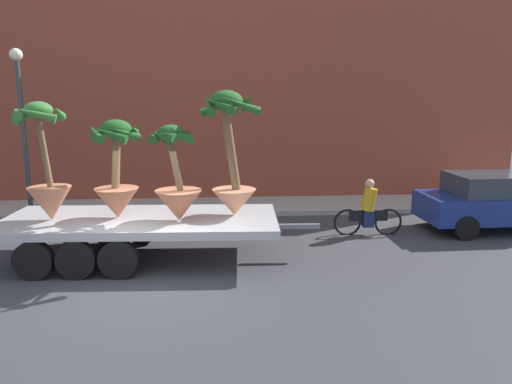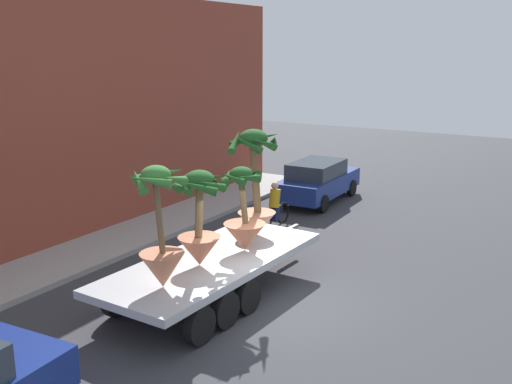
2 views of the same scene
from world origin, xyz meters
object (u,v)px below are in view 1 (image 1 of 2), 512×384
at_px(flatbed_trailer, 130,226).
at_px(potted_palm_extra, 47,176).
at_px(potted_palm_rear, 117,175).
at_px(potted_palm_front, 232,159).
at_px(potted_palm_middle, 177,185).
at_px(parked_car, 499,201).
at_px(street_lamp, 21,111).
at_px(cyclist, 368,210).

height_order(flatbed_trailer, potted_palm_extra, potted_palm_extra).
xyz_separation_m(flatbed_trailer, potted_palm_rear, (-0.23, -0.00, 1.18)).
bearing_deg(flatbed_trailer, potted_palm_front, 1.18).
xyz_separation_m(potted_palm_middle, potted_palm_extra, (-2.79, 0.22, 0.21)).
bearing_deg(parked_car, potted_palm_front, -167.28).
distance_m(flatbed_trailer, potted_palm_rear, 1.20).
bearing_deg(parked_car, potted_palm_rear, -170.18).
relative_size(potted_palm_middle, potted_palm_front, 0.75).
distance_m(parked_car, street_lamp, 13.78).
xyz_separation_m(potted_palm_extra, parked_car, (11.35, 1.83, -1.14)).
relative_size(potted_palm_rear, cyclist, 1.18).
bearing_deg(potted_palm_middle, potted_palm_front, 17.89).
relative_size(potted_palm_rear, parked_car, 0.50).
relative_size(flatbed_trailer, potted_palm_rear, 3.27).
bearing_deg(potted_palm_extra, potted_palm_front, 2.35).
xyz_separation_m(flatbed_trailer, street_lamp, (-3.72, 3.94, 2.46)).
distance_m(potted_palm_rear, cyclist, 6.49).
distance_m(potted_palm_middle, parked_car, 8.85).
bearing_deg(potted_palm_middle, street_lamp, 138.40).
xyz_separation_m(potted_palm_rear, potted_palm_middle, (1.33, -0.34, -0.19)).
xyz_separation_m(potted_palm_front, parked_car, (7.37, 1.66, -1.44)).
bearing_deg(potted_palm_front, street_lamp, 147.08).
distance_m(cyclist, street_lamp, 10.30).
xyz_separation_m(potted_palm_middle, parked_car, (8.56, 2.05, -0.93)).
distance_m(potted_palm_middle, potted_palm_extra, 2.81).
relative_size(flatbed_trailer, potted_palm_middle, 3.42).
bearing_deg(potted_palm_middle, potted_palm_rear, 165.88).
xyz_separation_m(potted_palm_front, cyclist, (3.65, 1.47, -1.60)).
bearing_deg(potted_palm_extra, cyclist, 12.08).
xyz_separation_m(potted_palm_middle, street_lamp, (-4.82, 4.28, 1.47)).
height_order(flatbed_trailer, potted_palm_rear, potted_palm_rear).
distance_m(potted_palm_middle, cyclist, 5.31).
distance_m(potted_palm_rear, potted_palm_front, 2.55).
height_order(potted_palm_extra, street_lamp, street_lamp).
bearing_deg(cyclist, potted_palm_extra, -167.92).
bearing_deg(cyclist, street_lamp, 165.92).
bearing_deg(potted_palm_extra, parked_car, 9.14).
bearing_deg(flatbed_trailer, parked_car, 10.03).
bearing_deg(potted_palm_middle, cyclist, 20.96).
bearing_deg(cyclist, flatbed_trailer, -165.69).
height_order(potted_palm_front, potted_palm_extra, potted_palm_front).
height_order(cyclist, street_lamp, street_lamp).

